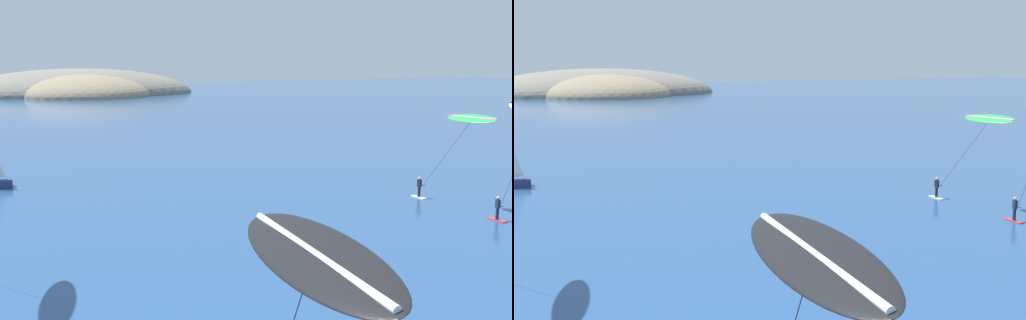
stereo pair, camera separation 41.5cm
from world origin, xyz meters
TOP-DOWN VIEW (x-y plane):
  - headland_island at (14.11, 210.44)m, footprint 126.53×60.44m
  - kitesurfer_black at (-11.21, 11.49)m, footprint 2.56×7.87m
  - kitesurfer_green at (18.06, 35.38)m, footprint 1.69×7.82m

SIDE VIEW (x-z plane):
  - headland_island at x=14.11m, z-range -10.48..10.48m
  - kitesurfer_green at x=18.06m, z-range 2.62..9.72m
  - kitesurfer_black at x=-11.21m, z-range 3.07..10.78m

